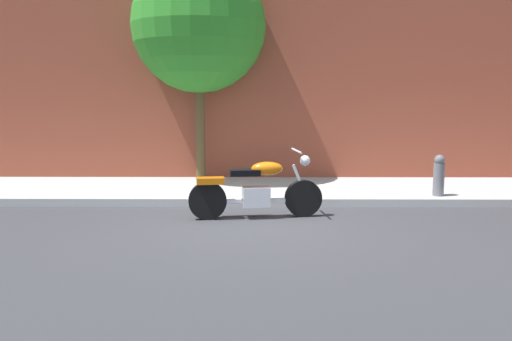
{
  "coord_description": "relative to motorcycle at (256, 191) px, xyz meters",
  "views": [
    {
      "loc": [
        0.15,
        -8.02,
        1.95
      ],
      "look_at": [
        0.09,
        0.33,
        0.78
      ],
      "focal_mm": 36.74,
      "sensor_mm": 36.0,
      "label": 1
    }
  ],
  "objects": [
    {
      "name": "motorcycle",
      "position": [
        0.0,
        0.0,
        0.0
      ],
      "size": [
        2.18,
        0.7,
        1.11
      ],
      "color": "black",
      "rests_on": "ground"
    },
    {
      "name": "sidewalk",
      "position": [
        -0.09,
        2.18,
        -0.38
      ],
      "size": [
        18.93,
        2.63,
        0.14
      ],
      "primitive_type": "cube",
      "color": "#B1B1B1",
      "rests_on": "ground"
    },
    {
      "name": "building_facade",
      "position": [
        -0.09,
        3.75,
        3.59
      ],
      "size": [
        18.93,
        0.5,
        8.08
      ],
      "primitive_type": "cube",
      "color": "brown",
      "rests_on": "ground"
    },
    {
      "name": "ground_plane",
      "position": [
        -0.09,
        -0.34,
        -0.45
      ],
      "size": [
        60.0,
        60.0,
        0.0
      ],
      "primitive_type": "plane",
      "color": "#38383D"
    },
    {
      "name": "fire_hydrant",
      "position": [
        3.38,
        1.24,
        0.0
      ],
      "size": [
        0.2,
        0.2,
        0.91
      ],
      "color": "slate",
      "rests_on": "ground"
    },
    {
      "name": "street_tree",
      "position": [
        -1.24,
        3.07,
        3.0
      ],
      "size": [
        2.86,
        2.86,
        4.9
      ],
      "color": "brown",
      "rests_on": "ground"
    }
  ]
}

